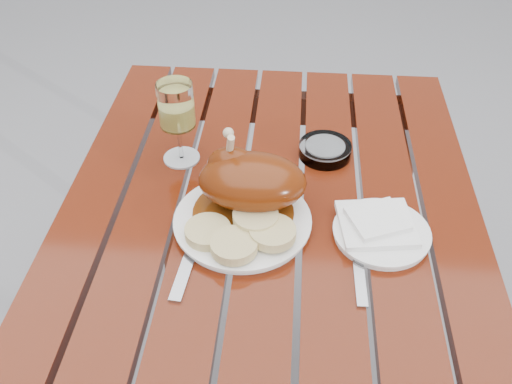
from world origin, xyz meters
TOP-DOWN VIEW (x-y plane):
  - table at (0.00, 0.00)m, footprint 0.80×1.20m
  - dinner_plate at (-0.05, 0.02)m, footprint 0.31×0.31m
  - roast_duck at (-0.04, 0.06)m, footprint 0.21×0.19m
  - bread_dumplings at (-0.04, -0.03)m, footprint 0.20×0.15m
  - wine_glass at (-0.20, 0.21)m, footprint 0.09×0.09m
  - side_plate at (0.20, 0.01)m, footprint 0.19×0.19m
  - napkin at (0.19, 0.02)m, footprint 0.15×0.14m
  - ashtray at (0.11, 0.24)m, footprint 0.12×0.12m
  - fork at (-0.13, -0.08)m, footprint 0.04×0.17m
  - knife at (0.16, -0.06)m, footprint 0.02×0.19m

SIDE VIEW (x-z plane):
  - table at x=0.00m, z-range 0.00..0.75m
  - knife at x=0.16m, z-range 0.75..0.76m
  - fork at x=-0.13m, z-range 0.75..0.76m
  - side_plate at x=0.20m, z-range 0.75..0.76m
  - dinner_plate at x=-0.05m, z-range 0.75..0.77m
  - ashtray at x=0.11m, z-range 0.75..0.78m
  - napkin at x=0.19m, z-range 0.76..0.78m
  - bread_dumplings at x=-0.04m, z-range 0.77..0.80m
  - roast_duck at x=-0.04m, z-range 0.75..0.89m
  - wine_glass at x=-0.20m, z-range 0.75..0.93m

